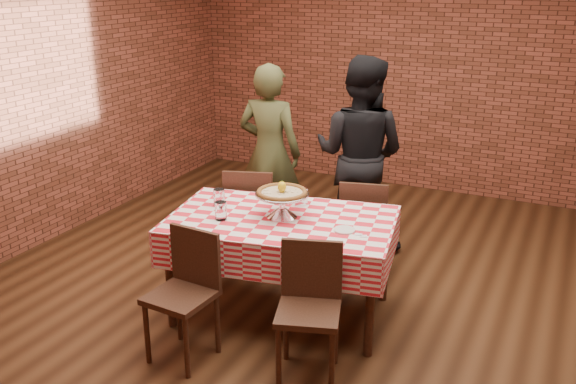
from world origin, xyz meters
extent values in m
plane|color=black|center=(0.00, 0.00, 0.00)|extent=(6.00, 6.00, 0.00)
plane|color=brown|center=(0.00, 3.00, 1.45)|extent=(5.50, 0.00, 5.50)
cube|color=#422719|center=(-0.17, -0.28, 0.38)|extent=(1.71, 1.20, 0.75)
cylinder|color=beige|center=(-0.18, -0.25, 0.94)|extent=(0.45, 0.45, 0.03)
ellipsoid|color=yellow|center=(-0.18, -0.25, 0.98)|extent=(0.08, 0.08, 0.08)
cylinder|color=white|center=(-0.54, -0.49, 0.82)|extent=(0.10, 0.10, 0.13)
cylinder|color=white|center=(-0.70, -0.26, 0.82)|extent=(0.10, 0.10, 0.13)
cylinder|color=white|center=(0.32, -0.30, 0.76)|extent=(0.17, 0.17, 0.01)
cube|color=white|center=(0.47, -0.34, 0.76)|extent=(0.06, 0.05, 0.00)
cube|color=white|center=(0.43, -0.33, 0.76)|extent=(0.05, 0.04, 0.00)
cube|color=silver|center=(-0.16, 0.03, 0.82)|extent=(0.12, 0.12, 0.13)
imported|color=#404424|center=(-0.91, 0.99, 0.83)|extent=(0.63, 0.44, 1.65)
imported|color=black|center=(-0.08, 1.11, 0.88)|extent=(0.87, 0.69, 1.75)
camera|label=1|loc=(1.67, -4.04, 2.44)|focal=39.58mm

